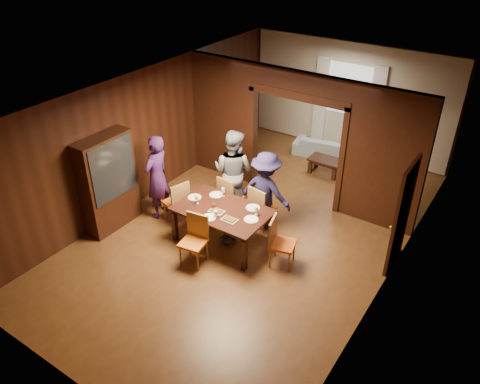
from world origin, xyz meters
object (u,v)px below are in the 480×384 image
Objects in this scene: chair_left at (176,201)px; chair_near at (193,241)px; person_purple at (157,177)px; chair_right at (283,243)px; person_grey at (233,172)px; sofa at (327,147)px; dining_table at (223,225)px; coffee_table at (325,166)px; hutch at (109,183)px; chair_far_l at (232,196)px; person_navy at (266,191)px; chair_far_r at (263,206)px.

chair_near is (1.16, -0.87, 0.00)m from chair_left.
chair_right is (2.99, 0.02, -0.43)m from person_purple.
sofa is at bearing -105.77° from person_grey.
dining_table is (-0.13, -4.57, 0.12)m from sofa.
coffee_table is 4.01m from chair_left.
hutch reaches higher than coffee_table.
chair_far_l reaches higher than dining_table.
chair_near is at bearing 77.99° from sofa.
person_navy is 2.80m from coffee_table.
chair_far_r is at bearing 161.02° from person_grey.
hutch reaches higher than person_grey.
chair_left is at bearing 35.67° from chair_far_r.
chair_far_l is (0.11, -0.23, -0.45)m from person_grey.
person_grey is at bearing 45.61° from chair_right.
person_grey is 1.07× the size of sofa.
person_purple is 2.27m from chair_far_r.
chair_far_r is at bearing 108.01° from person_purple.
sofa reaches higher than coffee_table.
coffee_table is at bearing 82.44° from dining_table.
chair_left is at bearing 87.79° from person_purple.
dining_table is (0.49, -1.08, -0.56)m from person_grey.
person_grey is 1.30m from dining_table.
chair_far_l is (1.30, 0.82, -0.43)m from person_purple.
chair_far_l is at bearing 109.92° from person_grey.
sofa is (0.61, 3.49, -0.68)m from person_grey.
dining_table is 1.86× the size of chair_right.
chair_far_r is (-0.11, -2.78, 0.28)m from coffee_table.
person_purple is at bearing 56.61° from hutch.
coffee_table is at bearing 144.87° from person_purple.
person_grey is 2.34× the size of coffee_table.
chair_far_r is at bearing 66.73° from dining_table.
chair_far_l is 0.48× the size of hutch.
chair_right is (0.90, -0.88, -0.35)m from person_navy.
sofa is at bearing 78.89° from chair_near.
chair_right is 0.48× the size of hutch.
coffee_table is (0.08, 2.73, -0.64)m from person_navy.
chair_far_l is at bearing 49.99° from chair_right.
chair_far_l is (-0.86, -2.81, 0.28)m from coffee_table.
person_navy is at bearing 84.42° from sofa.
chair_right is 1.00× the size of chair_far_l.
chair_right is at bearing 146.85° from chair_far_r.
person_navy is 0.93× the size of dining_table.
chair_far_l is (-0.38, 0.85, 0.10)m from dining_table.
sofa is at bearing 179.64° from chair_left.
person_purple is 1.02× the size of dining_table.
person_grey is 0.94× the size of hutch.
chair_left is (-1.71, -3.61, 0.28)m from coffee_table.
dining_table is at bearing -97.56° from coffee_table.
person_navy is 1.11m from dining_table.
person_purple is 1.10× the size of person_navy.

